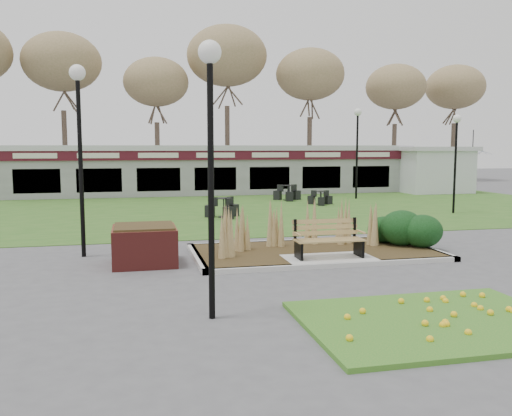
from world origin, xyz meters
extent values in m
plane|color=#515154|center=(0.00, 0.00, 0.00)|extent=(100.00, 100.00, 0.00)
cube|color=#2F5F1E|center=(0.00, 12.00, 0.01)|extent=(34.00, 16.00, 0.02)
cube|color=#287421|center=(0.00, -4.60, 0.04)|extent=(4.20, 3.00, 0.08)
cube|color=#352B15|center=(0.00, 1.20, 0.06)|extent=(6.22, 3.22, 0.12)
cube|color=#B7B7B2|center=(0.00, -0.41, 0.06)|extent=(6.40, 0.18, 0.12)
cube|color=#B7B7B2|center=(0.00, 2.81, 0.06)|extent=(6.40, 0.18, 0.12)
cube|color=#B7B7B2|center=(-3.11, 1.20, 0.06)|extent=(0.18, 3.40, 0.12)
cube|color=#B7B7B2|center=(3.11, 1.20, 0.06)|extent=(0.18, 3.40, 0.12)
cube|color=#B7B7B2|center=(0.00, 0.15, 0.07)|extent=(2.20, 1.20, 0.13)
cone|color=#A28851|center=(-1.90, 1.60, 0.70)|extent=(0.36, 0.36, 1.15)
cone|color=#A28851|center=(-0.90, 2.00, 0.70)|extent=(0.36, 0.36, 1.15)
cone|color=#A28851|center=(0.20, 2.20, 0.70)|extent=(0.36, 0.36, 1.15)
cone|color=#A28851|center=(1.10, 2.00, 0.70)|extent=(0.36, 0.36, 1.15)
cone|color=#A28851|center=(1.90, 1.60, 0.70)|extent=(0.36, 0.36, 1.15)
cone|color=#A28851|center=(-2.40, 0.80, 0.70)|extent=(0.36, 0.36, 1.15)
ellipsoid|color=black|center=(2.60, 1.40, 0.59)|extent=(1.21, 1.10, 0.99)
ellipsoid|color=black|center=(3.00, 1.00, 0.54)|extent=(1.10, 1.00, 0.90)
ellipsoid|color=black|center=(2.90, 1.90, 0.53)|extent=(1.06, 0.96, 0.86)
ellipsoid|color=black|center=(2.30, 1.90, 0.48)|extent=(0.92, 0.84, 0.76)
cube|color=#A6824A|center=(0.00, 0.15, 0.56)|extent=(1.70, 0.57, 0.04)
cube|color=#A6824A|center=(0.00, 0.46, 0.84)|extent=(1.70, 0.13, 0.44)
cube|color=black|center=(-0.78, 0.15, 0.34)|extent=(0.06, 0.55, 0.42)
cube|color=black|center=(0.78, 0.15, 0.34)|extent=(0.06, 0.55, 0.42)
cube|color=black|center=(-0.78, 0.45, 0.81)|extent=(0.06, 0.06, 0.50)
cube|color=black|center=(0.78, 0.45, 0.81)|extent=(0.06, 0.06, 0.50)
cube|color=#A6824A|center=(-0.82, 0.13, 0.74)|extent=(0.05, 0.50, 0.04)
cube|color=#A6824A|center=(0.82, 0.13, 0.74)|extent=(0.05, 0.50, 0.04)
cube|color=maroon|center=(-4.40, 1.00, 0.45)|extent=(1.50, 1.50, 0.90)
cube|color=#352B15|center=(-4.40, 1.00, 0.92)|extent=(1.40, 1.40, 0.06)
cube|color=gray|center=(0.00, 20.00, 1.30)|extent=(24.00, 3.00, 2.60)
cube|color=#4A101C|center=(0.00, 18.45, 2.35)|extent=(24.00, 0.18, 0.55)
cube|color=silver|center=(0.00, 20.00, 2.75)|extent=(24.60, 3.40, 0.30)
cube|color=silver|center=(0.00, 18.34, 2.35)|extent=(22.00, 0.02, 0.28)
cube|color=black|center=(0.00, 18.55, 1.00)|extent=(22.00, 0.10, 1.30)
cube|color=silver|center=(13.50, 18.00, 1.30)|extent=(4.00, 3.00, 2.60)
cube|color=silver|center=(13.50, 18.00, 2.70)|extent=(4.40, 3.40, 0.25)
cylinder|color=#47382B|center=(-9.00, 28.00, 2.59)|extent=(0.36, 0.36, 5.17)
ellipsoid|color=olive|center=(-9.00, 28.00, 8.39)|extent=(5.24, 5.24, 3.93)
cylinder|color=#47382B|center=(-3.00, 28.00, 2.59)|extent=(0.36, 0.36, 5.17)
ellipsoid|color=olive|center=(-3.00, 28.00, 8.39)|extent=(5.24, 5.24, 3.93)
cylinder|color=#47382B|center=(3.00, 28.00, 2.59)|extent=(0.36, 0.36, 5.17)
ellipsoid|color=olive|center=(3.00, 28.00, 8.39)|extent=(5.24, 5.24, 3.93)
cylinder|color=#47382B|center=(9.00, 28.00, 2.59)|extent=(0.36, 0.36, 5.17)
ellipsoid|color=olive|center=(9.00, 28.00, 8.39)|extent=(5.24, 5.24, 3.93)
cylinder|color=#47382B|center=(15.00, 28.00, 2.59)|extent=(0.36, 0.36, 5.17)
ellipsoid|color=olive|center=(15.00, 28.00, 8.39)|extent=(5.24, 5.24, 3.93)
cylinder|color=#47382B|center=(21.00, 28.00, 2.59)|extent=(0.36, 0.36, 5.17)
ellipsoid|color=olive|center=(21.00, 28.00, 8.39)|extent=(5.24, 5.24, 3.93)
cylinder|color=black|center=(-3.42, -3.50, 2.07)|extent=(0.10, 0.10, 4.14)
sphere|color=white|center=(-3.42, -3.50, 4.30)|extent=(0.37, 0.37, 0.37)
cylinder|color=black|center=(-5.92, 2.27, 2.24)|extent=(0.11, 0.11, 4.48)
sphere|color=white|center=(-5.92, 2.27, 4.66)|extent=(0.40, 0.40, 0.40)
cylinder|color=black|center=(7.19, 15.16, 2.24)|extent=(0.11, 0.11, 4.48)
sphere|color=white|center=(7.19, 15.16, 4.66)|extent=(0.40, 0.40, 0.40)
cylinder|color=black|center=(8.65, 8.27, 1.92)|extent=(0.10, 0.10, 3.84)
sphere|color=white|center=(8.65, 8.27, 3.99)|extent=(0.35, 0.35, 0.35)
cylinder|color=black|center=(-1.12, 9.05, 0.04)|extent=(0.45, 0.45, 0.03)
cylinder|color=black|center=(-1.12, 9.05, 0.40)|extent=(0.05, 0.05, 0.74)
cylinder|color=black|center=(-1.12, 9.05, 0.78)|extent=(0.62, 0.62, 0.03)
cube|color=black|center=(-0.67, 9.40, 0.26)|extent=(0.49, 0.49, 0.47)
cube|color=black|center=(-1.65, 9.25, 0.26)|extent=(0.46, 0.46, 0.47)
cube|color=black|center=(-1.03, 8.48, 0.26)|extent=(0.40, 0.40, 0.47)
cylinder|color=black|center=(3.32, 15.15, 0.04)|extent=(0.46, 0.46, 0.03)
cylinder|color=black|center=(3.32, 15.15, 0.41)|extent=(0.05, 0.05, 0.76)
cylinder|color=black|center=(3.32, 15.15, 0.80)|extent=(0.63, 0.63, 0.03)
cube|color=black|center=(3.86, 15.37, 0.26)|extent=(0.47, 0.47, 0.48)
cube|color=black|center=(2.86, 15.51, 0.26)|extent=(0.50, 0.50, 0.48)
cube|color=black|center=(3.24, 14.58, 0.26)|extent=(0.40, 0.40, 0.48)
cylinder|color=black|center=(4.26, 12.70, 0.03)|extent=(0.39, 0.39, 0.03)
cylinder|color=black|center=(4.26, 12.70, 0.35)|extent=(0.04, 0.04, 0.63)
cylinder|color=black|center=(4.26, 12.70, 0.67)|extent=(0.53, 0.53, 0.02)
cube|color=black|center=(4.73, 12.83, 0.22)|extent=(0.37, 0.37, 0.40)
cube|color=black|center=(3.92, 13.04, 0.22)|extent=(0.42, 0.42, 0.40)
cube|color=black|center=(4.14, 12.24, 0.22)|extent=(0.36, 0.36, 0.40)
cylinder|color=black|center=(15.95, 17.67, 1.10)|extent=(0.06, 0.06, 2.20)
imported|color=#3259B0|center=(15.95, 17.67, 1.74)|extent=(2.75, 2.78, 2.00)
camera|label=1|loc=(-4.65, -12.14, 2.83)|focal=38.00mm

